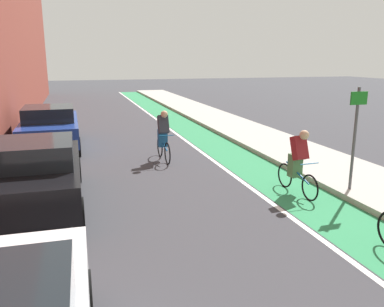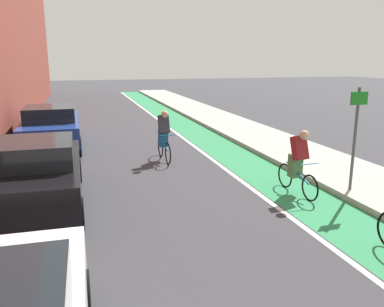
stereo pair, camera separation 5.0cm
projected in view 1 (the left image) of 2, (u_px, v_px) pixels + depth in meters
ground_plane at (127, 139)px, 16.13m from camera, size 92.64×92.64×0.00m
bike_lane_paint at (187, 127)px, 18.85m from camera, size 1.60×42.11×0.00m
lane_divider_stripe at (168, 128)px, 18.60m from camera, size 0.12×42.11×0.00m
sidewalk_right at (228, 124)px, 19.41m from camera, size 2.61×42.11×0.14m
parked_sedan_black at (35, 173)px, 8.52m from camera, size 1.95×4.27×1.53m
parked_sedan_blue at (50, 126)px, 14.38m from camera, size 2.03×4.70×1.53m
cyclist_mid at (298, 161)px, 9.41m from camera, size 0.48×1.67×1.59m
cyclist_trailing at (163, 136)px, 12.52m from camera, size 0.48×1.75×1.63m
street_sign_post at (355, 129)px, 9.14m from camera, size 0.44×0.07×2.43m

